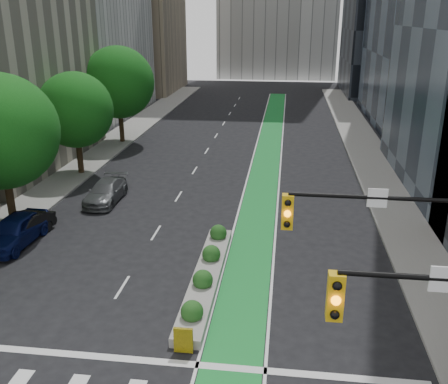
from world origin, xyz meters
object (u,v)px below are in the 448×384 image
(parked_car_left_mid, at_px, (24,228))
(parked_car_left_far, at_px, (106,192))
(parked_car_left_near, at_px, (15,230))
(median_planter, at_px, (207,274))

(parked_car_left_mid, height_order, parked_car_left_far, parked_car_left_far)
(parked_car_left_near, bearing_deg, parked_car_left_far, 72.36)
(parked_car_left_mid, bearing_deg, parked_car_left_near, -95.90)
(parked_car_left_mid, bearing_deg, median_planter, -9.56)
(median_planter, distance_m, parked_car_left_mid, 11.03)
(parked_car_left_near, distance_m, parked_car_left_far, 7.30)
(parked_car_left_near, relative_size, parked_car_left_far, 1.02)
(median_planter, relative_size, parked_car_left_far, 2.18)
(parked_car_left_far, bearing_deg, parked_car_left_mid, -110.91)
(parked_car_left_mid, relative_size, parked_car_left_far, 0.87)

